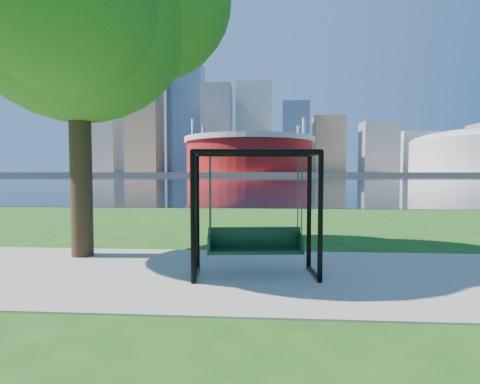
{
  "coord_description": "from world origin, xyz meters",
  "views": [
    {
      "loc": [
        0.78,
        -7.11,
        1.85
      ],
      "look_at": [
        0.29,
        0.0,
        1.48
      ],
      "focal_mm": 28.0,
      "sensor_mm": 36.0,
      "label": 1
    }
  ],
  "objects": [
    {
      "name": "stadium",
      "position": [
        -10.0,
        235.0,
        14.23
      ],
      "size": [
        83.0,
        83.0,
        32.0
      ],
      "color": "maroon",
      "rests_on": "far_bank"
    },
    {
      "name": "far_bank",
      "position": [
        0.0,
        306.0,
        1.0
      ],
      "size": [
        900.0,
        228.0,
        2.0
      ],
      "primitive_type": "cube",
      "color": "#937F60",
      "rests_on": "ground"
    },
    {
      "name": "path",
      "position": [
        0.0,
        -0.5,
        0.01
      ],
      "size": [
        120.0,
        4.0,
        0.03
      ],
      "primitive_type": "cube",
      "color": "#9E937F",
      "rests_on": "ground"
    },
    {
      "name": "river",
      "position": [
        0.0,
        102.0,
        0.01
      ],
      "size": [
        900.0,
        180.0,
        0.02
      ],
      "primitive_type": "cube",
      "color": "black",
      "rests_on": "ground"
    },
    {
      "name": "swing",
      "position": [
        0.6,
        -0.57,
        1.08
      ],
      "size": [
        2.26,
        1.16,
        2.23
      ],
      "rotation": [
        0.0,
        0.0,
        0.1
      ],
      "color": "black",
      "rests_on": "ground"
    },
    {
      "name": "skyline",
      "position": [
        -4.27,
        319.39,
        35.89
      ],
      "size": [
        392.0,
        66.0,
        96.5
      ],
      "color": "gray",
      "rests_on": "far_bank"
    },
    {
      "name": "ground",
      "position": [
        0.0,
        0.0,
        0.0
      ],
      "size": [
        900.0,
        900.0,
        0.0
      ],
      "primitive_type": "plane",
      "color": "#1E5114",
      "rests_on": "ground"
    }
  ]
}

